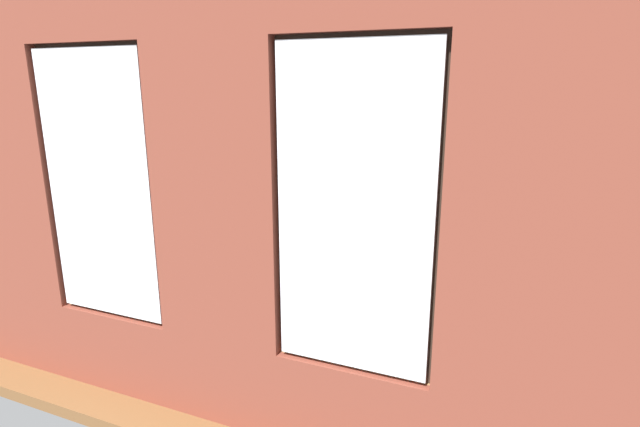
% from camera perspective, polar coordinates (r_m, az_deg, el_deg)
% --- Properties ---
extents(ground_plane, '(6.95, 5.70, 0.10)m').
position_cam_1_polar(ground_plane, '(5.97, 2.64, -9.33)').
color(ground_plane, brown).
extents(brick_wall_with_windows, '(6.35, 0.30, 3.12)m').
position_cam_1_polar(brick_wall_with_windows, '(3.35, -11.75, -0.25)').
color(brick_wall_with_windows, brown).
rests_on(brick_wall_with_windows, ground_plane).
extents(white_wall_right, '(0.10, 4.70, 3.12)m').
position_cam_1_polar(white_wall_right, '(7.05, -22.61, 6.94)').
color(white_wall_right, silver).
rests_on(white_wall_right, ground_plane).
extents(couch_by_window, '(1.93, 0.87, 0.80)m').
position_cam_1_polar(couch_by_window, '(4.33, -6.36, -13.73)').
color(couch_by_window, black).
rests_on(couch_by_window, ground_plane).
extents(couch_left, '(0.93, 1.94, 0.80)m').
position_cam_1_polar(couch_left, '(5.34, 27.91, -9.72)').
color(couch_left, black).
rests_on(couch_left, ground_plane).
extents(coffee_table, '(1.53, 0.86, 0.43)m').
position_cam_1_polar(coffee_table, '(5.89, -1.43, -5.13)').
color(coffee_table, '#A87547').
rests_on(coffee_table, ground_plane).
extents(cup_ceramic, '(0.09, 0.09, 0.11)m').
position_cam_1_polar(cup_ceramic, '(5.86, -1.44, -4.20)').
color(cup_ceramic, '#B23D38').
rests_on(cup_ceramic, coffee_table).
extents(candle_jar, '(0.08, 0.08, 0.11)m').
position_cam_1_polar(candle_jar, '(5.84, 2.94, -4.25)').
color(candle_jar, '#B7333D').
rests_on(candle_jar, coffee_table).
extents(table_plant_small, '(0.16, 0.16, 0.24)m').
position_cam_1_polar(table_plant_small, '(5.92, -6.01, -3.30)').
color(table_plant_small, beige).
rests_on(table_plant_small, coffee_table).
extents(remote_black, '(0.09, 0.18, 0.02)m').
position_cam_1_polar(remote_black, '(6.04, -2.67, -4.05)').
color(remote_black, black).
rests_on(remote_black, coffee_table).
extents(remote_gray, '(0.16, 0.15, 0.02)m').
position_cam_1_polar(remote_gray, '(5.72, -0.91, -5.15)').
color(remote_gray, '#59595B').
rests_on(remote_gray, coffee_table).
extents(media_console, '(1.04, 0.42, 0.60)m').
position_cam_1_polar(media_console, '(7.07, -20.17, -3.34)').
color(media_console, black).
rests_on(media_console, ground_plane).
extents(tv_flatscreen, '(1.04, 0.20, 0.74)m').
position_cam_1_polar(tv_flatscreen, '(6.90, -20.65, 1.98)').
color(tv_flatscreen, black).
rests_on(tv_flatscreen, media_console).
extents(papasan_chair, '(1.14, 1.14, 0.71)m').
position_cam_1_polar(papasan_chair, '(7.47, 5.71, -0.34)').
color(papasan_chair, olive).
rests_on(papasan_chair, ground_plane).
extents(potted_plant_by_left_couch, '(0.45, 0.45, 0.69)m').
position_cam_1_polar(potted_plant_by_left_couch, '(6.58, 23.66, -3.35)').
color(potted_plant_by_left_couch, beige).
rests_on(potted_plant_by_left_couch, ground_plane).
extents(potted_plant_between_couches, '(0.97, 1.20, 1.39)m').
position_cam_1_polar(potted_plant_between_couches, '(3.76, 13.52, -11.33)').
color(potted_plant_between_couches, '#47423D').
rests_on(potted_plant_between_couches, ground_plane).
extents(potted_plant_near_tv, '(0.75, 0.91, 1.41)m').
position_cam_1_polar(potted_plant_near_tv, '(5.92, -22.88, -2.71)').
color(potted_plant_near_tv, beige).
rests_on(potted_plant_near_tv, ground_plane).
extents(potted_plant_corner_near_left, '(0.54, 0.54, 0.91)m').
position_cam_1_polar(potted_plant_corner_near_left, '(7.25, 28.04, -1.50)').
color(potted_plant_corner_near_left, beige).
rests_on(potted_plant_corner_near_left, ground_plane).
extents(potted_plant_beside_window_right, '(1.00, 0.88, 1.34)m').
position_cam_1_polar(potted_plant_beside_window_right, '(4.77, -21.00, -5.07)').
color(potted_plant_beside_window_right, '#47423D').
rests_on(potted_plant_beside_window_right, ground_plane).
extents(potted_plant_mid_room_small, '(0.38, 0.38, 0.66)m').
position_cam_1_polar(potted_plant_mid_room_small, '(6.57, 10.29, -2.67)').
color(potted_plant_mid_room_small, brown).
rests_on(potted_plant_mid_room_small, ground_plane).
extents(potted_plant_foreground_right, '(0.65, 0.65, 1.05)m').
position_cam_1_polar(potted_plant_foreground_right, '(8.37, -9.39, 2.73)').
color(potted_plant_foreground_right, '#47423D').
rests_on(potted_plant_foreground_right, ground_plane).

